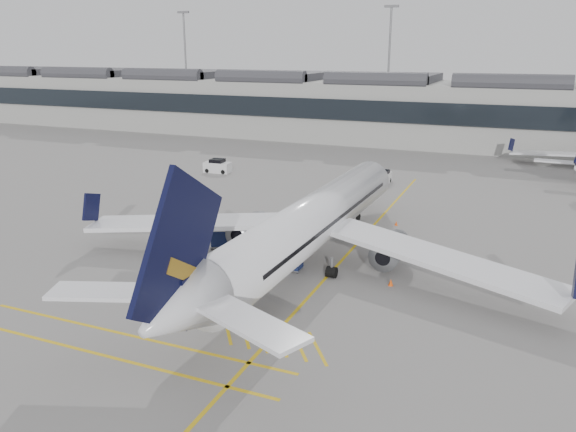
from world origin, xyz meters
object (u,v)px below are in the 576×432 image
at_px(belt_loader, 256,259).
at_px(baggage_cart_a, 293,260).
at_px(ramp_agent_a, 278,237).
at_px(airliner_main, 309,224).
at_px(pushback_tug, 179,265).
at_px(ramp_agent_b, 273,244).

relative_size(belt_loader, baggage_cart_a, 3.08).
height_order(belt_loader, baggage_cart_a, belt_loader).
relative_size(baggage_cart_a, ramp_agent_a, 0.86).
distance_m(airliner_main, ramp_agent_a, 5.24).
relative_size(airliner_main, ramp_agent_a, 23.30).
bearing_deg(pushback_tug, airliner_main, 50.19).
relative_size(ramp_agent_a, ramp_agent_b, 1.17).
bearing_deg(belt_loader, pushback_tug, -163.87).
bearing_deg(ramp_agent_a, airliner_main, -98.46).
xyz_separation_m(belt_loader, ramp_agent_b, (0.06, 3.24, 0.22)).
bearing_deg(pushback_tug, ramp_agent_b, 71.02).
xyz_separation_m(baggage_cart_a, ramp_agent_b, (-3.07, 3.02, -0.07)).
height_order(belt_loader, ramp_agent_a, belt_loader).
bearing_deg(ramp_agent_b, ramp_agent_a, -101.49).
bearing_deg(airliner_main, ramp_agent_a, 148.09).
bearing_deg(ramp_agent_b, airliner_main, 145.34).
distance_m(airliner_main, pushback_tug, 10.76).
relative_size(airliner_main, pushback_tug, 17.02).
height_order(airliner_main, baggage_cart_a, airliner_main).
distance_m(ramp_agent_a, ramp_agent_b, 1.41).
bearing_deg(belt_loader, baggage_cart_a, -15.13).
bearing_deg(baggage_cart_a, belt_loader, -175.21).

